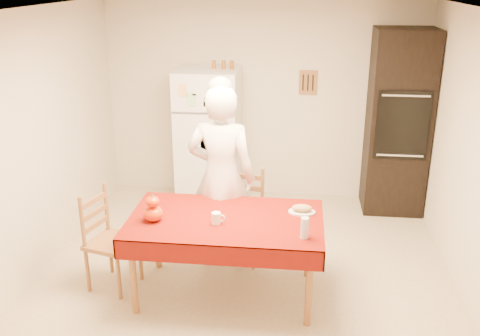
% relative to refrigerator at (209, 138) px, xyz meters
% --- Properties ---
extents(floor, '(4.50, 4.50, 0.00)m').
position_rel_refrigerator_xyz_m(floor, '(0.65, -1.88, -0.85)').
color(floor, tan).
rests_on(floor, ground).
extents(room_shell, '(4.02, 4.52, 2.51)m').
position_rel_refrigerator_xyz_m(room_shell, '(0.65, -1.88, 0.77)').
color(room_shell, beige).
rests_on(room_shell, ground).
extents(refrigerator, '(0.75, 0.74, 1.70)m').
position_rel_refrigerator_xyz_m(refrigerator, '(0.00, 0.00, 0.00)').
color(refrigerator, white).
rests_on(refrigerator, floor).
extents(oven_cabinet, '(0.70, 0.62, 2.20)m').
position_rel_refrigerator_xyz_m(oven_cabinet, '(2.28, 0.05, 0.25)').
color(oven_cabinet, black).
rests_on(oven_cabinet, floor).
extents(dining_table, '(1.70, 1.00, 0.76)m').
position_rel_refrigerator_xyz_m(dining_table, '(0.51, -2.09, -0.16)').
color(dining_table, brown).
rests_on(dining_table, floor).
extents(chair_far, '(0.48, 0.47, 0.95)m').
position_rel_refrigerator_xyz_m(chair_far, '(0.58, -1.37, -0.34)').
color(chair_far, brown).
rests_on(chair_far, floor).
extents(chair_left, '(0.50, 0.51, 0.95)m').
position_rel_refrigerator_xyz_m(chair_left, '(-0.61, -2.05, -0.34)').
color(chair_left, brown).
rests_on(chair_left, floor).
extents(seated_woman, '(0.71, 0.50, 1.84)m').
position_rel_refrigerator_xyz_m(seated_woman, '(0.39, -1.52, 0.07)').
color(seated_woman, silver).
rests_on(seated_woman, floor).
extents(coffee_mug, '(0.08, 0.08, 0.10)m').
position_rel_refrigerator_xyz_m(coffee_mug, '(0.44, -2.20, -0.04)').
color(coffee_mug, white).
rests_on(coffee_mug, dining_table).
extents(pumpkin_lower, '(0.18, 0.18, 0.13)m').
position_rel_refrigerator_xyz_m(pumpkin_lower, '(-0.11, -2.20, -0.02)').
color(pumpkin_lower, red).
rests_on(pumpkin_lower, dining_table).
extents(pumpkin_upper, '(0.12, 0.12, 0.09)m').
position_rel_refrigerator_xyz_m(pumpkin_upper, '(-0.11, -2.20, 0.09)').
color(pumpkin_upper, '#D84305').
rests_on(pumpkin_upper, pumpkin_lower).
extents(wine_glass, '(0.07, 0.07, 0.18)m').
position_rel_refrigerator_xyz_m(wine_glass, '(1.19, -2.37, -0.00)').
color(wine_glass, silver).
rests_on(wine_glass, dining_table).
extents(bread_plate, '(0.24, 0.24, 0.02)m').
position_rel_refrigerator_xyz_m(bread_plate, '(1.17, -1.90, -0.08)').
color(bread_plate, silver).
rests_on(bread_plate, dining_table).
extents(bread_loaf, '(0.18, 0.10, 0.06)m').
position_rel_refrigerator_xyz_m(bread_loaf, '(1.17, -1.90, -0.04)').
color(bread_loaf, '#9E724D').
rests_on(bread_loaf, bread_plate).
extents(spice_jar_left, '(0.05, 0.05, 0.10)m').
position_rel_refrigerator_xyz_m(spice_jar_left, '(0.07, 0.05, 0.90)').
color(spice_jar_left, '#98521B').
rests_on(spice_jar_left, refrigerator).
extents(spice_jar_mid, '(0.05, 0.05, 0.10)m').
position_rel_refrigerator_xyz_m(spice_jar_mid, '(0.19, 0.05, 0.90)').
color(spice_jar_mid, brown).
rests_on(spice_jar_mid, refrigerator).
extents(spice_jar_right, '(0.05, 0.05, 0.10)m').
position_rel_refrigerator_xyz_m(spice_jar_right, '(0.29, 0.05, 0.90)').
color(spice_jar_right, brown).
rests_on(spice_jar_right, refrigerator).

